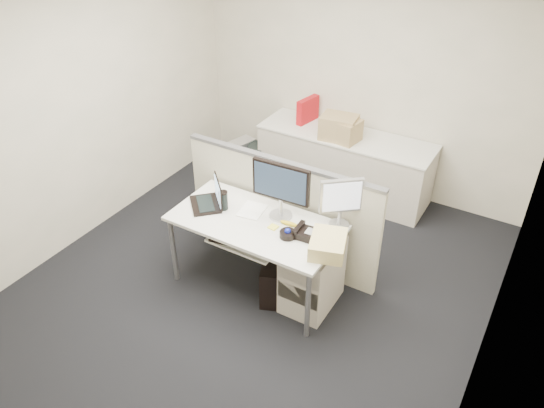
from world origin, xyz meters
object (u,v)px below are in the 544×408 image
Objects in this scene: desk_phone at (307,234)px; laptop at (205,194)px; desk at (256,227)px; monitor_main at (281,191)px.

laptop is at bearing 179.35° from desk_phone.
desk_phone reaches higher than desk.
monitor_main is 0.44m from desk_phone.
desk_phone is (0.34, -0.15, -0.23)m from monitor_main.
laptop is 1.68× the size of desk_phone.
monitor_main is 1.58× the size of laptop.
monitor_main is 2.65× the size of desk_phone.
desk is 7.50× the size of desk_phone.
laptop is (-0.68, -0.20, -0.14)m from monitor_main.
desk is at bearing -132.64° from monitor_main.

